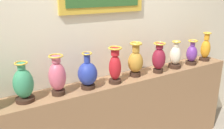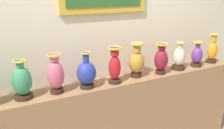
% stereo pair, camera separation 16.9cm
% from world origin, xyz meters
% --- Properties ---
extents(display_shelf, '(3.24, 0.32, 1.01)m').
position_xyz_m(display_shelf, '(0.00, 0.00, 0.51)').
color(display_shelf, '#99704C').
rests_on(display_shelf, ground_plane).
extents(back_wall, '(4.78, 0.14, 2.98)m').
position_xyz_m(back_wall, '(-0.00, 0.22, 1.50)').
color(back_wall, beige).
rests_on(back_wall, ground_plane).
extents(vase_jade, '(0.17, 0.17, 0.34)m').
position_xyz_m(vase_jade, '(-0.86, -0.01, 1.17)').
color(vase_jade, '#382319').
rests_on(vase_jade, display_shelf).
extents(vase_rose, '(0.15, 0.15, 0.36)m').
position_xyz_m(vase_rose, '(-0.58, -0.02, 1.19)').
color(vase_rose, '#382319').
rests_on(vase_rose, display_shelf).
extents(vase_cobalt, '(0.18, 0.18, 0.35)m').
position_xyz_m(vase_cobalt, '(-0.29, -0.04, 1.16)').
color(vase_cobalt, '#382319').
rests_on(vase_cobalt, display_shelf).
extents(vase_crimson, '(0.14, 0.14, 0.37)m').
position_xyz_m(vase_crimson, '(0.00, -0.06, 1.19)').
color(vase_crimson, '#382319').
rests_on(vase_crimson, display_shelf).
extents(vase_ochre, '(0.16, 0.16, 0.37)m').
position_xyz_m(vase_ochre, '(0.29, -0.01, 1.18)').
color(vase_ochre, '#382319').
rests_on(vase_ochre, display_shelf).
extents(vase_burgundy, '(0.15, 0.15, 0.34)m').
position_xyz_m(vase_burgundy, '(0.58, -0.05, 1.18)').
color(vase_burgundy, '#382319').
rests_on(vase_burgundy, display_shelf).
extents(vase_ivory, '(0.15, 0.15, 0.32)m').
position_xyz_m(vase_ivory, '(0.86, -0.03, 1.15)').
color(vase_ivory, '#382319').
rests_on(vase_ivory, display_shelf).
extents(vase_violet, '(0.13, 0.13, 0.31)m').
position_xyz_m(vase_violet, '(1.13, -0.04, 1.15)').
color(vase_violet, '#382319').
rests_on(vase_violet, display_shelf).
extents(vase_amber, '(0.13, 0.13, 0.37)m').
position_xyz_m(vase_amber, '(1.42, -0.01, 1.17)').
color(vase_amber, '#382319').
rests_on(vase_amber, display_shelf).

